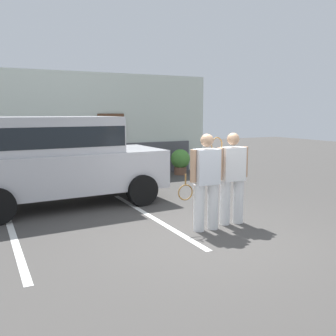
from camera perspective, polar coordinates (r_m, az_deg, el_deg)
ground_plane at (r=6.85m, az=5.88°, el=-9.96°), size 40.00×40.00×0.00m
parking_stripe_0 at (r=7.30m, az=-22.27°, el=-9.37°), size 0.12×4.40×0.01m
parking_stripe_1 at (r=7.93m, az=-2.52°, el=-7.33°), size 0.12×4.40×0.01m
house_frontage at (r=12.84m, az=-10.85°, el=5.85°), size 8.21×0.40×3.43m
parked_suv at (r=9.05m, az=-16.13°, el=1.69°), size 4.68×2.33×2.05m
tennis_player_man at (r=6.90m, az=5.75°, el=-1.96°), size 0.91×0.29×1.77m
tennis_player_woman at (r=7.37m, az=9.60°, el=-1.32°), size 0.78×0.32×1.77m
potted_plant_by_porch at (r=13.15m, az=1.87°, el=1.14°), size 0.67×0.67×0.88m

